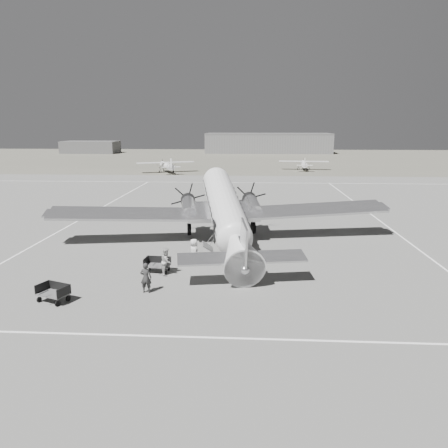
{
  "coord_description": "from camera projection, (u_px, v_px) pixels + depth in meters",
  "views": [
    {
      "loc": [
        -0.97,
        -31.86,
        9.3
      ],
      "look_at": [
        -2.83,
        -0.66,
        2.2
      ],
      "focal_mm": 35.0,
      "sensor_mm": 36.0,
      "label": 1
    }
  ],
  "objects": [
    {
      "name": "taxi_line_left",
      "position": [
        80.0,
        220.0,
        43.79
      ],
      "size": [
        0.15,
        60.0,
        0.01
      ],
      "primitive_type": "cube",
      "color": "white",
      "rests_on": "ground"
    },
    {
      "name": "hangar_main",
      "position": [
        268.0,
        143.0,
        148.8
      ],
      "size": [
        42.0,
        14.0,
        6.6
      ],
      "color": "#606060",
      "rests_on": "ground"
    },
    {
      "name": "ground_crew",
      "position": [
        146.0,
        278.0,
        24.63
      ],
      "size": [
        0.66,
        0.44,
        1.77
      ],
      "primitive_type": "imported",
      "rotation": [
        0.0,
        0.0,
        3.11
      ],
      "color": "#282828",
      "rests_on": "ground"
    },
    {
      "name": "passenger",
      "position": [
        194.0,
        252.0,
        29.44
      ],
      "size": [
        0.89,
        1.06,
        1.85
      ],
      "primitive_type": "imported",
      "rotation": [
        0.0,
        0.0,
        1.97
      ],
      "color": "silver",
      "rests_on": "ground"
    },
    {
      "name": "grass_infield",
      "position": [
        254.0,
        158.0,
        125.49
      ],
      "size": [
        260.0,
        90.0,
        0.01
      ],
      "primitive_type": "cube",
      "color": "#5C594D",
      "rests_on": "ground"
    },
    {
      "name": "light_plane_right",
      "position": [
        304.0,
        165.0,
        92.0
      ],
      "size": [
        11.05,
        9.22,
        2.18
      ],
      "primitive_type": null,
      "rotation": [
        0.0,
        0.0,
        -0.07
      ],
      "color": "silver",
      "rests_on": "ground"
    },
    {
      "name": "ground",
      "position": [
        262.0,
        251.0,
        33.02
      ],
      "size": [
        260.0,
        260.0,
        0.0
      ],
      "primitive_type": "plane",
      "color": "slate",
      "rests_on": "ground"
    },
    {
      "name": "shed_secondary",
      "position": [
        91.0,
        147.0,
        147.71
      ],
      "size": [
        18.0,
        10.0,
        4.0
      ],
      "primitive_type": "cube",
      "color": "#4E4E4E",
      "rests_on": "ground"
    },
    {
      "name": "taxi_line_near",
      "position": [
        270.0,
        339.0,
        19.39
      ],
      "size": [
        60.0,
        0.15,
        0.01
      ],
      "primitive_type": "cube",
      "color": "white",
      "rests_on": "ground"
    },
    {
      "name": "ramp_agent",
      "position": [
        166.0,
        261.0,
        27.64
      ],
      "size": [
        0.67,
        0.85,
        1.72
      ],
      "primitive_type": "imported",
      "rotation": [
        0.0,
        0.0,
        1.59
      ],
      "color": "#AAAAA8",
      "rests_on": "ground"
    },
    {
      "name": "baggage_cart_far",
      "position": [
        53.0,
        293.0,
        23.41
      ],
      "size": [
        2.04,
        1.76,
        0.97
      ],
      "primitive_type": null,
      "rotation": [
        0.0,
        0.0,
        -0.38
      ],
      "color": "#4E4E4E",
      "rests_on": "ground"
    },
    {
      "name": "dc3_airliner",
      "position": [
        226.0,
        212.0,
        33.89
      ],
      "size": [
        31.25,
        24.22,
        5.39
      ],
      "primitive_type": null,
      "rotation": [
        0.0,
        0.0,
        0.17
      ],
      "color": "silver",
      "rests_on": "ground"
    },
    {
      "name": "taxi_line_horizon",
      "position": [
        256.0,
        183.0,
        71.95
      ],
      "size": [
        90.0,
        0.15,
        0.01
      ],
      "primitive_type": "cube",
      "color": "white",
      "rests_on": "ground"
    },
    {
      "name": "taxi_line_right",
      "position": [
        424.0,
        253.0,
        32.32
      ],
      "size": [
        0.15,
        80.0,
        0.01
      ],
      "primitive_type": "cube",
      "color": "white",
      "rests_on": "ground"
    },
    {
      "name": "light_plane_left",
      "position": [
        166.0,
        167.0,
        86.86
      ],
      "size": [
        14.35,
        13.19,
        2.41
      ],
      "primitive_type": null,
      "rotation": [
        0.0,
        0.0,
        0.4
      ],
      "color": "silver",
      "rests_on": "ground"
    },
    {
      "name": "baggage_cart_near",
      "position": [
        157.0,
        265.0,
        28.14
      ],
      "size": [
        1.79,
        1.33,
        0.96
      ],
      "primitive_type": null,
      "rotation": [
        0.0,
        0.0,
        -0.08
      ],
      "color": "#4E4E4E",
      "rests_on": "ground"
    }
  ]
}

